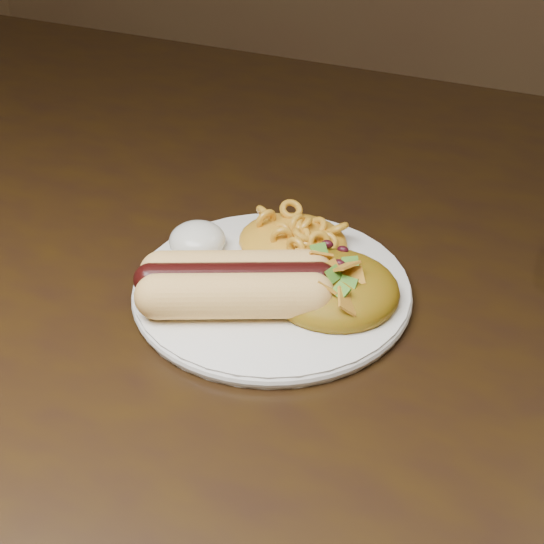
% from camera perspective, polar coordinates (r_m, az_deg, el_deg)
% --- Properties ---
extents(table, '(1.60, 0.90, 0.75)m').
position_cam_1_polar(table, '(0.68, -5.68, -4.39)').
color(table, black).
rests_on(table, floor).
extents(plate, '(0.24, 0.24, 0.01)m').
position_cam_1_polar(plate, '(0.56, 0.00, -1.28)').
color(plate, silver).
rests_on(plate, table).
extents(hotdog, '(0.12, 0.11, 0.03)m').
position_cam_1_polar(hotdog, '(0.53, -2.77, -0.81)').
color(hotdog, '#F7D070').
rests_on(hotdog, plate).
extents(mac_and_cheese, '(0.10, 0.09, 0.03)m').
position_cam_1_polar(mac_and_cheese, '(0.59, 1.60, 3.33)').
color(mac_and_cheese, gold).
rests_on(mac_and_cheese, plate).
extents(sour_cream, '(0.05, 0.05, 0.03)m').
position_cam_1_polar(sour_cream, '(0.60, -5.67, 2.84)').
color(sour_cream, silver).
rests_on(sour_cream, plate).
extents(taco_salad, '(0.10, 0.09, 0.04)m').
position_cam_1_polar(taco_salad, '(0.54, 4.68, -0.43)').
color(taco_salad, '#B54109').
rests_on(taco_salad, plate).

